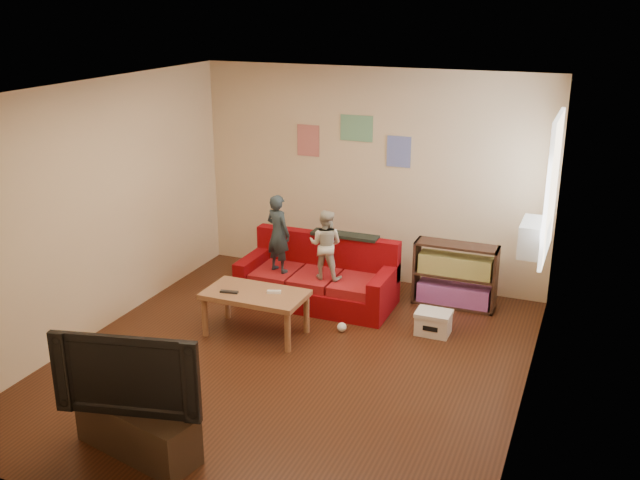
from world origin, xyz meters
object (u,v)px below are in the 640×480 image
at_px(child_a, 278,234).
at_px(coffee_table, 255,298).
at_px(tv_stand, 138,429).
at_px(file_box, 433,322).
at_px(television, 132,369).
at_px(sofa, 319,280).
at_px(child_b, 326,245).
at_px(bookshelf, 455,278).

xyz_separation_m(child_a, coffee_table, (0.15, -0.92, -0.43)).
bearing_deg(tv_stand, file_box, 72.97).
bearing_deg(television, tv_stand, 0.00).
distance_m(sofa, coffee_table, 1.13).
height_order(file_box, tv_stand, tv_stand).
bearing_deg(child_b, file_box, 169.51).
bearing_deg(sofa, child_b, -47.63).
xyz_separation_m(bookshelf, television, (-1.74, -3.82, 0.40)).
bearing_deg(child_a, television, 114.81).
height_order(sofa, file_box, sofa).
bearing_deg(file_box, bookshelf, 86.93).
relative_size(child_b, file_box, 2.17).
height_order(bookshelf, television, television).
distance_m(coffee_table, file_box, 1.95).
xyz_separation_m(child_a, child_b, (0.60, 0.00, -0.06)).
bearing_deg(television, file_box, 47.59).
bearing_deg(bookshelf, sofa, -162.35).
distance_m(child_a, child_b, 0.60).
height_order(child_b, bookshelf, child_b).
bearing_deg(child_b, child_a, -2.57).
bearing_deg(child_b, sofa, -50.20).
distance_m(coffee_table, television, 2.28).
xyz_separation_m(sofa, television, (-0.21, -3.34, 0.48)).
bearing_deg(coffee_table, sofa, 74.59).
distance_m(child_a, coffee_table, 1.02).
distance_m(sofa, child_a, 0.76).
xyz_separation_m(sofa, tv_stand, (-0.21, -3.34, -0.07)).
bearing_deg(coffee_table, bookshelf, 40.57).
bearing_deg(child_a, bookshelf, -141.45).
height_order(child_a, child_b, child_a).
height_order(child_b, file_box, child_b).
height_order(child_a, television, child_a).
bearing_deg(child_a, sofa, -139.83).
xyz_separation_m(child_a, file_box, (1.94, -0.19, -0.72)).
relative_size(bookshelf, tv_stand, 0.88).
xyz_separation_m(coffee_table, file_box, (1.79, 0.73, -0.29)).
distance_m(bookshelf, tv_stand, 4.20).
xyz_separation_m(file_box, television, (-1.70, -2.99, 0.61)).
relative_size(child_b, coffee_table, 0.75).
distance_m(sofa, child_b, 0.57).
bearing_deg(sofa, coffee_table, -105.41).
height_order(child_a, coffee_table, child_a).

